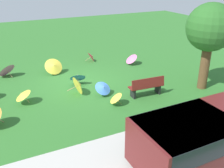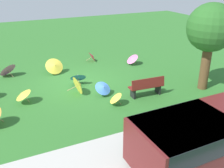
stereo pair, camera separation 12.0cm
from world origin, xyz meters
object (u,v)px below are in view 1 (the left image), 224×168
parasol_pink_2 (131,58)px  parasol_yellow_2 (115,97)px  parasol_yellow_5 (22,94)px  parasol_blue_0 (78,77)px  parasol_yellow_1 (79,85)px  shade_tree (210,29)px  park_bench (147,86)px  van_dark (206,135)px  parasol_red_0 (92,56)px  parasol_pink_3 (6,69)px  parasol_blue_2 (103,88)px  parasol_yellow_3 (54,66)px

parasol_pink_2 → parasol_yellow_2: bearing=53.2°
parasol_yellow_5 → parasol_blue_0: bearing=-160.8°
parasol_yellow_2 → parasol_yellow_5: parasol_yellow_5 is taller
parasol_yellow_1 → parasol_yellow_2: size_ratio=1.21×
shade_tree → parasol_blue_0: 6.55m
park_bench → parasol_yellow_1: 3.07m
park_bench → parasol_yellow_5: size_ratio=2.18×
park_bench → parasol_blue_0: 3.51m
van_dark → parasol_yellow_1: van_dark is taller
parasol_yellow_1 → parasol_blue_0: 1.09m
shade_tree → van_dark: bearing=46.8°
park_bench → parasol_red_0: bearing=-86.1°
parasol_blue_0 → parasol_pink_3: 4.09m
parasol_yellow_5 → parasol_yellow_2: bearing=152.5°
van_dark → parasol_yellow_5: bearing=-55.0°
parasol_red_0 → parasol_blue_0: parasol_blue_0 is taller
shade_tree → parasol_pink_3: 10.41m
van_dark → parasol_pink_3: 10.75m
shade_tree → park_bench: bearing=-8.0°
parasol_red_0 → parasol_yellow_1: (2.26, 4.14, 0.12)m
parasol_pink_3 → shade_tree: bearing=145.8°
shade_tree → parasol_pink_3: bearing=-34.2°
park_bench → parasol_pink_2: park_bench is taller
parasol_blue_0 → parasol_blue_2: parasol_blue_0 is taller
parasol_blue_2 → parasol_yellow_2: parasol_blue_2 is taller
parasol_yellow_1 → parasol_blue_2: size_ratio=1.04×
parasol_yellow_3 → parasol_pink_2: bearing=174.9°
parasol_red_0 → parasol_blue_2: size_ratio=0.83×
parasol_blue_0 → parasol_yellow_3: parasol_yellow_3 is taller
parasol_red_0 → parasol_yellow_1: 4.72m
van_dark → parasol_red_0: 10.17m
parasol_blue_0 → parasol_yellow_3: size_ratio=0.88×
parasol_blue_2 → parasol_yellow_2: 1.05m
parasol_blue_2 → parasol_pink_3: parasol_pink_3 is taller
shade_tree → parasol_blue_0: shade_tree is taller
van_dark → parasol_yellow_3: bearing=-76.2°
parasol_yellow_5 → parasol_blue_2: bearing=167.4°
parasol_blue_2 → parasol_yellow_5: parasol_yellow_5 is taller
van_dark → parasol_red_0: bearing=-92.8°
van_dark → parasol_yellow_2: size_ratio=6.30×
van_dark → parasol_yellow_5: (4.26, -6.08, -0.47)m
shade_tree → parasol_yellow_3: (5.99, -4.89, -2.37)m
van_dark → parasol_blue_2: size_ratio=5.41×
parasol_blue_0 → van_dark: bearing=101.9°
park_bench → shade_tree: 3.79m
parasol_red_0 → parasol_yellow_2: size_ratio=0.96×
parasol_yellow_2 → parasol_pink_2: bearing=-126.8°
parasol_yellow_1 → parasol_yellow_2: bearing=119.6°
parasol_blue_2 → van_dark: bearing=99.2°
park_bench → parasol_yellow_1: size_ratio=1.83×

